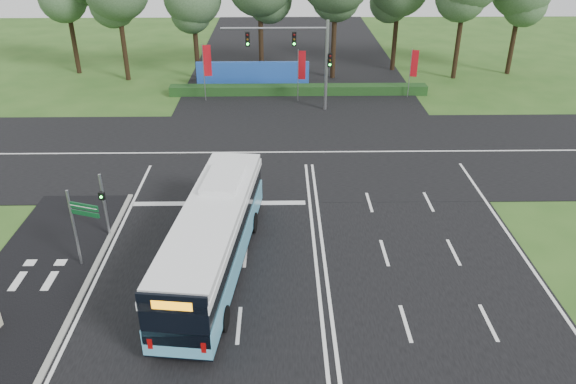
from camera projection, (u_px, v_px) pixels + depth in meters
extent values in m
plane|color=#2B521B|center=(315.00, 254.00, 26.60)|extent=(120.00, 120.00, 0.00)
cube|color=black|center=(315.00, 254.00, 26.59)|extent=(20.00, 120.00, 0.04)
cube|color=black|center=(304.00, 152.00, 37.22)|extent=(120.00, 14.00, 0.05)
cube|color=black|center=(25.00, 296.00, 23.76)|extent=(5.00, 18.00, 0.06)
cube|color=gray|center=(81.00, 295.00, 23.77)|extent=(0.25, 18.00, 0.12)
cube|color=#58AACD|center=(214.00, 250.00, 24.97)|extent=(3.95, 12.38, 1.11)
cube|color=black|center=(215.00, 259.00, 25.20)|extent=(3.92, 12.31, 0.30)
cube|color=black|center=(213.00, 231.00, 24.50)|extent=(3.83, 12.18, 0.96)
cube|color=white|center=(212.00, 219.00, 24.21)|extent=(3.95, 12.38, 0.35)
cube|color=white|center=(212.00, 211.00, 24.05)|extent=(3.84, 11.89, 0.35)
cube|color=white|center=(223.00, 179.00, 26.14)|extent=(1.97, 3.21, 0.25)
cube|color=black|center=(174.00, 321.00, 19.17)|extent=(2.45, 0.41, 2.23)
cube|color=orange|center=(172.00, 305.00, 18.80)|extent=(1.42, 0.23, 0.35)
cylinder|color=black|center=(207.00, 220.00, 28.37)|extent=(0.41, 1.08, 1.05)
cylinder|color=black|center=(253.00, 223.00, 28.15)|extent=(0.41, 1.08, 1.05)
cylinder|color=black|center=(164.00, 314.00, 21.94)|extent=(0.41, 1.08, 1.05)
cylinder|color=black|center=(224.00, 319.00, 21.73)|extent=(0.41, 1.08, 1.05)
cylinder|color=gray|center=(105.00, 206.00, 27.33)|extent=(0.14, 0.14, 3.38)
cube|color=black|center=(102.00, 196.00, 26.88)|extent=(0.31, 0.25, 0.39)
sphere|color=#19F233|center=(101.00, 197.00, 26.79)|extent=(0.14, 0.14, 0.14)
cylinder|color=gray|center=(75.00, 229.00, 24.95)|extent=(0.12, 0.12, 3.86)
cube|color=#0C4620|center=(84.00, 207.00, 24.17)|extent=(1.39, 0.53, 0.29)
cube|color=#0C4620|center=(85.00, 213.00, 24.33)|extent=(1.39, 0.53, 0.21)
cube|color=white|center=(83.00, 207.00, 24.14)|extent=(1.28, 0.45, 0.04)
cylinder|color=gray|center=(204.00, 73.00, 45.69)|extent=(0.07, 0.07, 4.71)
cube|color=#B60F18|center=(207.00, 61.00, 45.27)|extent=(0.63, 0.10, 2.51)
cylinder|color=gray|center=(298.00, 76.00, 45.54)|extent=(0.07, 0.07, 4.32)
cube|color=#B60F18|center=(302.00, 65.00, 45.09)|extent=(0.58, 0.11, 2.31)
cylinder|color=gray|center=(410.00, 74.00, 46.63)|extent=(0.06, 0.06, 4.12)
cube|color=#B60F18|center=(415.00, 63.00, 46.13)|extent=(0.53, 0.24, 2.19)
cylinder|color=gray|center=(326.00, 66.00, 43.16)|extent=(0.24, 0.24, 7.00)
cylinder|color=gray|center=(274.00, 28.00, 41.76)|extent=(8.00, 0.16, 0.16)
cube|color=black|center=(294.00, 39.00, 42.15)|extent=(0.32, 0.28, 1.05)
cube|color=black|center=(248.00, 39.00, 42.10)|extent=(0.32, 0.28, 1.05)
cube|color=black|center=(330.00, 60.00, 42.93)|extent=(0.32, 0.28, 1.05)
cube|color=#173814|center=(298.00, 90.00, 48.11)|extent=(22.00, 1.20, 0.80)
cube|color=#204FB1|center=(253.00, 74.00, 49.95)|extent=(10.00, 0.30, 2.20)
cylinder|color=black|center=(72.00, 30.00, 52.37)|extent=(0.44, 0.44, 8.16)
cylinder|color=black|center=(123.00, 38.00, 50.43)|extent=(0.44, 0.44, 7.75)
cylinder|color=black|center=(196.00, 41.00, 51.03)|extent=(0.44, 0.44, 6.97)
cylinder|color=black|center=(261.00, 34.00, 51.31)|extent=(0.44, 0.44, 7.99)
cylinder|color=black|center=(334.00, 32.00, 50.77)|extent=(0.44, 0.44, 8.47)
cylinder|color=black|center=(395.00, 32.00, 53.47)|extent=(0.44, 0.44, 7.38)
cylinder|color=black|center=(460.00, 31.00, 50.73)|extent=(0.44, 0.44, 8.65)
cylinder|color=black|center=(514.00, 34.00, 52.31)|extent=(0.44, 0.44, 7.49)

